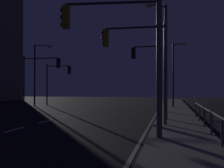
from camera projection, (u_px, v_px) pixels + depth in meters
The scene contains 14 objects.
ground_plane at pixel (48, 121), 20.34m from camera, with size 112.00×112.00×0.00m, color black.
sidewalk_right at pixel (179, 122), 18.87m from camera, with size 2.73×77.00×0.14m, color gray.
lane_markings_center at pixel (66, 116), 23.78m from camera, with size 0.14×50.00×0.01m.
lane_edge_line at pixel (155, 116), 24.08m from camera, with size 0.14×53.00×0.01m.
traffic_light_far_left at pixel (151, 64), 26.61m from camera, with size 3.05×0.67×5.69m.
traffic_light_mid_right at pixel (58, 76), 39.14m from camera, with size 3.19×0.34×5.07m.
traffic_light_far_right at pixel (137, 53), 17.44m from camera, with size 3.62×0.39×5.52m.
traffic_light_overhead_east at pixel (40, 71), 32.24m from camera, with size 4.08×0.39×5.36m.
traffic_light_near_left at pixel (116, 38), 12.93m from camera, with size 4.17×0.50×5.66m.
street_lamp_across_street at pixel (175, 68), 32.41m from camera, with size 1.46×1.79×6.53m.
street_lamp_mid_block at pixel (163, 24), 12.83m from camera, with size 1.20×2.14×7.52m.
street_lamp_far_end at pixel (163, 50), 19.95m from camera, with size 1.36×1.21×7.22m.
street_lamp_corner at pixel (38, 69), 37.35m from camera, with size 2.11×0.65×7.25m.
barrier_fence at pixel (222, 124), 10.57m from camera, with size 0.09×22.63×0.98m.
Camera 1 is at (7.68, -1.80, 2.07)m, focal length 51.19 mm.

